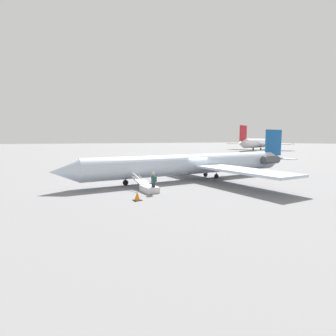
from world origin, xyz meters
TOP-DOWN VIEW (x-y plane):
  - ground_plane at (0.00, 0.00)m, footprint 600.00×600.00m
  - airplane_main at (-0.86, 0.03)m, footprint 30.40×23.34m
  - airplane_far_center at (-77.39, -54.05)m, footprint 37.80×28.76m
  - boarding_stairs at (7.62, 3.42)m, footprint 1.15×4.04m
  - passenger at (7.59, 4.49)m, footprint 0.36×0.54m
  - traffic_cone_near_stairs at (9.88, 6.18)m, footprint 0.60×0.60m

SIDE VIEW (x-z plane):
  - ground_plane at x=0.00m, z-range 0.00..0.00m
  - traffic_cone_near_stairs at x=9.88m, z-range -0.02..0.63m
  - boarding_stairs at x=7.62m, z-range -0.41..1.12m
  - passenger at x=7.59m, z-range 0.13..1.87m
  - airplane_main at x=-0.86m, z-range -1.18..4.64m
  - airplane_far_center at x=-77.39m, z-range -2.03..8.08m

